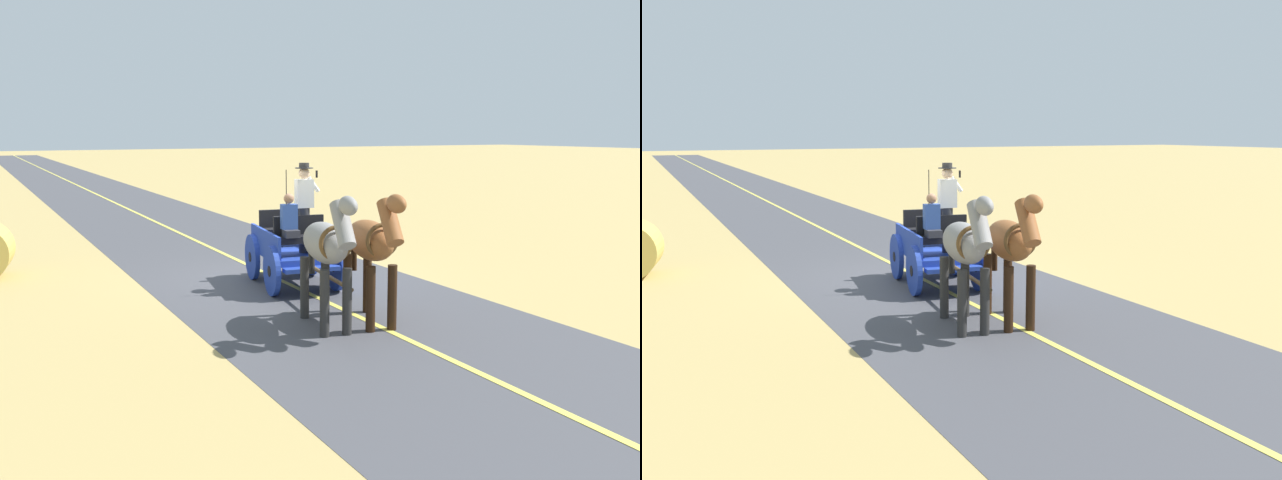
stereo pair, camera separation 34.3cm
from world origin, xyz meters
TOP-DOWN VIEW (x-y plane):
  - ground_plane at (0.00, 0.00)m, footprint 200.00×200.00m
  - road_surface at (0.00, 0.00)m, footprint 5.43×160.00m
  - road_centre_stripe at (0.00, 0.00)m, footprint 0.12×160.00m
  - horse_drawn_carriage at (-0.06, 0.69)m, footprint 1.75×4.51m
  - horse_near_side at (0.01, 3.74)m, footprint 0.85×2.15m
  - horse_off_side at (0.77, 3.63)m, footprint 0.84×2.15m

SIDE VIEW (x-z plane):
  - ground_plane at x=0.00m, z-range 0.00..0.00m
  - road_surface at x=0.00m, z-range 0.00..0.01m
  - road_centre_stripe at x=0.00m, z-range 0.01..0.01m
  - horse_drawn_carriage at x=-0.06m, z-range -0.43..2.07m
  - horse_near_side at x=0.01m, z-range 0.22..2.43m
  - horse_off_side at x=0.77m, z-range 0.22..2.43m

